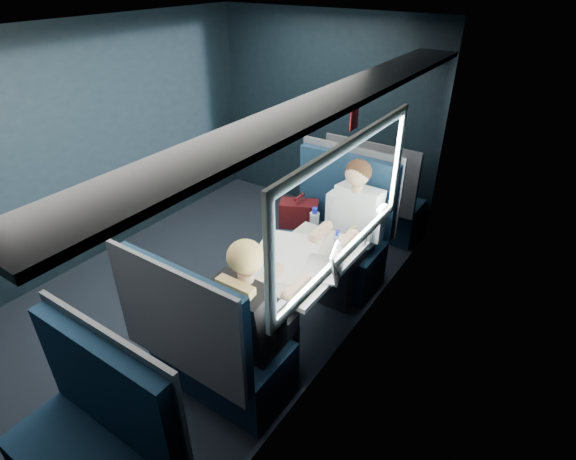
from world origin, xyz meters
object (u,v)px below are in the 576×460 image
Objects in this scene: table at (302,266)px; laptop at (329,264)px; seat_row_front at (374,201)px; bottle_small at (337,244)px; cup at (363,240)px; seat_bay_far at (212,348)px; seat_row_back at (97,453)px; seat_bay_near at (332,236)px; man at (351,225)px; woman at (253,314)px.

table is 0.31m from laptop.
seat_row_front is 1.71m from bottle_small.
bottle_small is 2.66× the size of cup.
seat_bay_far is (-0.18, -0.87, -0.25)m from table.
laptop is at bearing -10.16° from table.
seat_row_back is 14.00× the size of cup.
seat_bay_near is 1.09× the size of seat_row_front.
seat_row_front reaches higher than table.
seat_row_front is at bearing 102.83° from man.
seat_row_front is at bearing 109.49° from cup.
table is 4.54× the size of bottle_small.
seat_bay_near reaches higher than seat_row_front.
table is 1.82m from seat_row_back.
seat_row_front is at bearing 103.31° from bottle_small.
seat_row_front is 1.17m from man.
seat_bay_near reaches higher than table.
table is at bearing -76.85° from seat_bay_near.
man is at bearing 104.33° from bottle_small.
man is at bearing -77.17° from seat_row_front.
bottle_small is (0.13, -0.51, 0.12)m from man.
seat_bay_far is 1.21m from bottle_small.
bottle_small is at bearing 79.14° from seat_row_back.
man is (0.07, 0.70, 0.06)m from table.
seat_bay_near is 15.21× the size of cup.
seat_bay_far is 1.02m from laptop.
seat_bay_near is 1.75m from seat_bay_far.
seat_bay_far is at bearing -89.31° from seat_bay_near.
table is at bearing 95.45° from woman.
seat_bay_far is 0.43m from woman.
table is 0.93m from seat_bay_near.
man is at bearing 84.28° from seat_row_back.
cup is (0.30, 0.44, 0.12)m from table.
bottle_small is at bearing -75.67° from man.
laptop is (0.19, -0.75, 0.09)m from man.
seat_row_front is (-0.18, 1.80, -0.25)m from table.
laptop is 4.97× the size of cup.
man reaches higher than seat_bay_far.
seat_bay_near and seat_bay_far have the same top height.
table is 0.76× the size of man.
cup is (0.10, 0.25, -0.06)m from bottle_small.
man is (0.25, 1.57, 0.30)m from seat_bay_far.
bottle_small is at bearing -59.56° from seat_bay_near.
seat_bay_near is 3.06× the size of laptop.
seat_row_front is 0.88× the size of woman.
man is (0.25, 2.50, 0.31)m from seat_row_back.
table is 0.93m from seat_bay_far.
man is 15.96× the size of cup.
seat_row_back is 2.32m from cup.
woman is 0.69m from laptop.
seat_row_front is at bearing 90.00° from seat_row_back.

